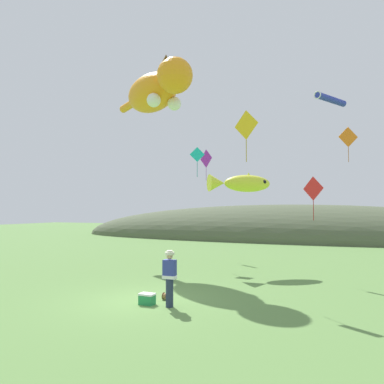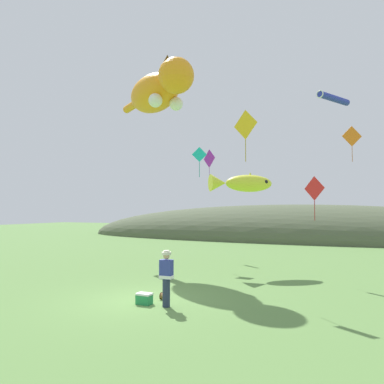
{
  "view_description": "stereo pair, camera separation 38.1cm",
  "coord_description": "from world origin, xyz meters",
  "px_view_note": "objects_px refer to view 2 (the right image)",
  "views": [
    {
      "loc": [
        6.44,
        -11.13,
        3.07
      ],
      "look_at": [
        0.0,
        4.0,
        3.85
      ],
      "focal_mm": 35.0,
      "sensor_mm": 36.0,
      "label": 1
    },
    {
      "loc": [
        6.79,
        -10.98,
        3.07
      ],
      "look_at": [
        0.0,
        4.0,
        3.85
      ],
      "focal_mm": 35.0,
      "sensor_mm": 36.0,
      "label": 2
    }
  ],
  "objects_px": {
    "kite_tube_streamer": "(333,98)",
    "kite_diamond_gold": "(245,125)",
    "kite_spool": "(163,296)",
    "kite_fish_windsock": "(242,183)",
    "kite_diamond_red": "(314,189)",
    "kite_diamond_orange": "(352,137)",
    "festival_attendant": "(166,276)",
    "picnic_cooler": "(144,299)",
    "kite_giant_cat": "(158,91)",
    "kite_diamond_teal": "(199,155)",
    "kite_diamond_violet": "(209,159)"
  },
  "relations": [
    {
      "from": "kite_giant_cat",
      "to": "kite_diamond_red",
      "type": "height_order",
      "value": "kite_giant_cat"
    },
    {
      "from": "kite_diamond_gold",
      "to": "kite_diamond_orange",
      "type": "relative_size",
      "value": 0.99
    },
    {
      "from": "kite_diamond_gold",
      "to": "kite_diamond_violet",
      "type": "height_order",
      "value": "kite_diamond_violet"
    },
    {
      "from": "kite_giant_cat",
      "to": "kite_diamond_red",
      "type": "xyz_separation_m",
      "value": [
        8.66,
        -1.01,
        -5.93
      ]
    },
    {
      "from": "kite_giant_cat",
      "to": "kite_diamond_violet",
      "type": "xyz_separation_m",
      "value": [
        1.04,
        5.32,
        -3.34
      ]
    },
    {
      "from": "kite_tube_streamer",
      "to": "kite_diamond_orange",
      "type": "bearing_deg",
      "value": 66.57
    },
    {
      "from": "festival_attendant",
      "to": "kite_spool",
      "type": "relative_size",
      "value": 7.22
    },
    {
      "from": "kite_fish_windsock",
      "to": "kite_giant_cat",
      "type": "bearing_deg",
      "value": -178.14
    },
    {
      "from": "kite_spool",
      "to": "kite_giant_cat",
      "type": "xyz_separation_m",
      "value": [
        -4.34,
        7.29,
        9.82
      ]
    },
    {
      "from": "kite_fish_windsock",
      "to": "kite_diamond_gold",
      "type": "relative_size",
      "value": 1.54
    },
    {
      "from": "kite_diamond_red",
      "to": "kite_tube_streamer",
      "type": "bearing_deg",
      "value": 81.64
    },
    {
      "from": "kite_spool",
      "to": "kite_diamond_gold",
      "type": "xyz_separation_m",
      "value": [
        2.05,
        3.11,
        6.35
      ]
    },
    {
      "from": "kite_tube_streamer",
      "to": "kite_diamond_teal",
      "type": "xyz_separation_m",
      "value": [
        -7.45,
        -1.53,
        -2.91
      ]
    },
    {
      "from": "kite_tube_streamer",
      "to": "kite_diamond_gold",
      "type": "relative_size",
      "value": 1.22
    },
    {
      "from": "kite_giant_cat",
      "to": "kite_diamond_gold",
      "type": "height_order",
      "value": "kite_giant_cat"
    },
    {
      "from": "kite_tube_streamer",
      "to": "kite_giant_cat",
      "type": "bearing_deg",
      "value": -160.71
    },
    {
      "from": "kite_spool",
      "to": "kite_diamond_red",
      "type": "distance_m",
      "value": 8.56
    },
    {
      "from": "kite_spool",
      "to": "kite_diamond_orange",
      "type": "relative_size",
      "value": 0.12
    },
    {
      "from": "kite_giant_cat",
      "to": "kite_diamond_orange",
      "type": "height_order",
      "value": "kite_giant_cat"
    },
    {
      "from": "kite_tube_streamer",
      "to": "kite_diamond_teal",
      "type": "height_order",
      "value": "kite_tube_streamer"
    },
    {
      "from": "picnic_cooler",
      "to": "kite_giant_cat",
      "type": "height_order",
      "value": "kite_giant_cat"
    },
    {
      "from": "kite_fish_windsock",
      "to": "kite_diamond_violet",
      "type": "relative_size",
      "value": 1.49
    },
    {
      "from": "kite_giant_cat",
      "to": "kite_diamond_orange",
      "type": "bearing_deg",
      "value": 27.31
    },
    {
      "from": "kite_fish_windsock",
      "to": "kite_tube_streamer",
      "type": "distance_m",
      "value": 7.17
    },
    {
      "from": "kite_diamond_orange",
      "to": "kite_spool",
      "type": "bearing_deg",
      "value": -114.9
    },
    {
      "from": "festival_attendant",
      "to": "kite_tube_streamer",
      "type": "bearing_deg",
      "value": 68.81
    },
    {
      "from": "kite_spool",
      "to": "picnic_cooler",
      "type": "relative_size",
      "value": 0.5
    },
    {
      "from": "kite_spool",
      "to": "kite_tube_streamer",
      "type": "height_order",
      "value": "kite_tube_streamer"
    },
    {
      "from": "kite_giant_cat",
      "to": "kite_diamond_teal",
      "type": "relative_size",
      "value": 3.96
    },
    {
      "from": "kite_giant_cat",
      "to": "kite_diamond_violet",
      "type": "distance_m",
      "value": 6.37
    },
    {
      "from": "kite_giant_cat",
      "to": "picnic_cooler",
      "type": "bearing_deg",
      "value": -63.15
    },
    {
      "from": "festival_attendant",
      "to": "kite_diamond_red",
      "type": "xyz_separation_m",
      "value": [
        3.76,
        7.06,
        3.06
      ]
    },
    {
      "from": "festival_attendant",
      "to": "kite_fish_windsock",
      "type": "distance_m",
      "value": 8.95
    },
    {
      "from": "kite_giant_cat",
      "to": "kite_tube_streamer",
      "type": "distance_m",
      "value": 9.87
    },
    {
      "from": "kite_giant_cat",
      "to": "kite_fish_windsock",
      "type": "bearing_deg",
      "value": 1.86
    },
    {
      "from": "kite_diamond_teal",
      "to": "kite_diamond_orange",
      "type": "height_order",
      "value": "kite_diamond_orange"
    },
    {
      "from": "kite_diamond_violet",
      "to": "kite_spool",
      "type": "bearing_deg",
      "value": -75.35
    },
    {
      "from": "kite_diamond_teal",
      "to": "kite_diamond_red",
      "type": "bearing_deg",
      "value": -21.86
    },
    {
      "from": "kite_diamond_orange",
      "to": "kite_diamond_red",
      "type": "bearing_deg",
      "value": -103.39
    },
    {
      "from": "kite_diamond_red",
      "to": "kite_diamond_violet",
      "type": "bearing_deg",
      "value": 140.28
    },
    {
      "from": "kite_fish_windsock",
      "to": "kite_tube_streamer",
      "type": "bearing_deg",
      "value": 35.36
    },
    {
      "from": "kite_diamond_teal",
      "to": "kite_diamond_red",
      "type": "relative_size",
      "value": 0.9
    },
    {
      "from": "festival_attendant",
      "to": "kite_diamond_teal",
      "type": "distance_m",
      "value": 11.59
    },
    {
      "from": "kite_spool",
      "to": "kite_diamond_red",
      "type": "relative_size",
      "value": 0.12
    },
    {
      "from": "kite_spool",
      "to": "kite_diamond_gold",
      "type": "bearing_deg",
      "value": 56.56
    },
    {
      "from": "kite_diamond_teal",
      "to": "kite_diamond_orange",
      "type": "bearing_deg",
      "value": 22.93
    },
    {
      "from": "festival_attendant",
      "to": "kite_diamond_teal",
      "type": "height_order",
      "value": "kite_diamond_teal"
    },
    {
      "from": "kite_diamond_gold",
      "to": "kite_diamond_red",
      "type": "relative_size",
      "value": 1.05
    },
    {
      "from": "kite_fish_windsock",
      "to": "festival_attendant",
      "type": "bearing_deg",
      "value": -90.25
    },
    {
      "from": "festival_attendant",
      "to": "picnic_cooler",
      "type": "distance_m",
      "value": 1.12
    }
  ]
}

